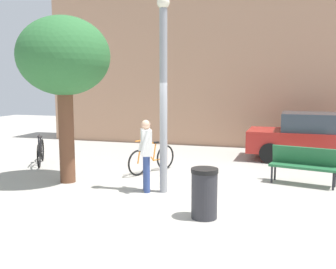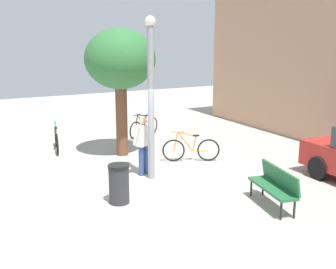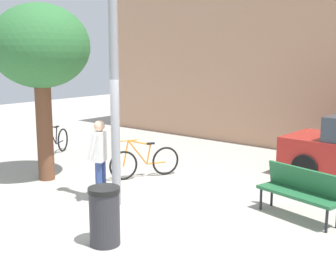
% 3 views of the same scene
% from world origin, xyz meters
% --- Properties ---
extents(ground_plane, '(36.00, 36.00, 0.00)m').
position_xyz_m(ground_plane, '(0.00, 0.00, 0.00)').
color(ground_plane, '#A8A399').
extents(building_facade, '(14.82, 2.00, 6.02)m').
position_xyz_m(building_facade, '(0.00, 8.13, 3.01)').
color(building_facade, tan).
rests_on(building_facade, ground_plane).
extents(lamppost, '(0.28, 0.28, 4.37)m').
position_xyz_m(lamppost, '(-0.28, 0.35, 2.37)').
color(lamppost, gray).
rests_on(lamppost, ground_plane).
extents(person_by_lamppost, '(0.47, 0.63, 1.67)m').
position_xyz_m(person_by_lamppost, '(-0.68, 0.28, 0.97)').
color(person_by_lamppost, '#334784').
rests_on(person_by_lamppost, ground_plane).
extents(park_bench, '(1.67, 0.82, 0.92)m').
position_xyz_m(park_bench, '(2.83, 2.00, 0.55)').
color(park_bench, '#236038').
rests_on(park_bench, ground_plane).
extents(plaza_tree, '(2.26, 2.26, 4.11)m').
position_xyz_m(plaza_tree, '(-2.88, 0.53, 3.08)').
color(plaza_tree, brown).
rests_on(plaza_tree, ground_plane).
extents(bicycle_orange, '(0.83, 1.65, 0.97)m').
position_xyz_m(bicycle_orange, '(-1.19, 2.15, 0.38)').
color(bicycle_orange, black).
rests_on(bicycle_orange, ground_plane).
extents(bicycle_black, '(0.93, 1.60, 0.97)m').
position_xyz_m(bicycle_black, '(-4.84, 2.22, 0.38)').
color(bicycle_black, black).
rests_on(bicycle_black, ground_plane).
extents(parked_car_red, '(4.25, 1.92, 1.55)m').
position_xyz_m(parked_car_red, '(3.31, 5.14, 0.77)').
color(parked_car_red, '#AD231E').
rests_on(parked_car_red, ground_plane).
extents(trash_bin, '(0.50, 0.50, 0.94)m').
position_xyz_m(trash_bin, '(0.95, -1.10, 0.47)').
color(trash_bin, '#2D2D33').
rests_on(trash_bin, ground_plane).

